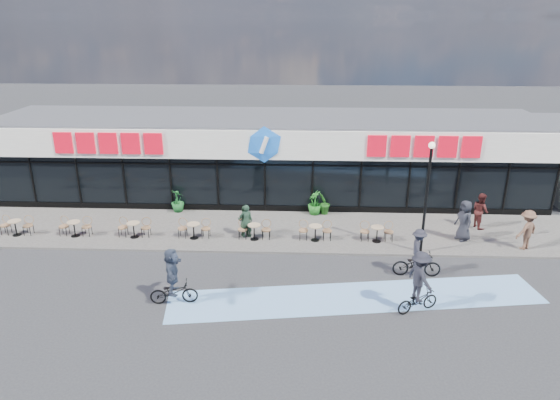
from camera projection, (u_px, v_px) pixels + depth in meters
The scene contains 23 objects.
ground at pixel (253, 276), 20.25m from camera, with size 120.00×120.00×0.00m, color #28282B.
sidewalk at pixel (262, 230), 24.45m from camera, with size 44.00×5.00×0.10m, color #635F57.
bike_lane at pixel (356, 297), 18.68m from camera, with size 14.00×2.20×0.01m, color #70A0D4.
building at pixel (268, 156), 28.74m from camera, with size 30.60×6.57×4.75m.
lamp_post at pixel (427, 188), 21.05m from camera, with size 0.28×0.28×4.98m.
bistro_set_0 at pixel (16, 225), 23.70m from camera, with size 1.54×0.62×0.90m.
bistro_set_1 at pixel (75, 226), 23.58m from camera, with size 1.54×0.62×0.90m.
bistro_set_2 at pixel (134, 227), 23.47m from camera, with size 1.54×0.62×0.90m.
bistro_set_3 at pixel (194, 229), 23.36m from camera, with size 1.54×0.62×0.90m.
bistro_set_4 at pixel (254, 230), 23.25m from camera, with size 1.54×0.62×0.90m.
bistro_set_5 at pixel (315, 231), 23.13m from camera, with size 1.54×0.62×0.90m.
bistro_set_6 at pixel (377, 232), 23.02m from camera, with size 1.54×0.62×0.90m.
potted_plant_left at pixel (178, 201), 26.46m from camera, with size 0.68×0.68×1.21m, color #175321.
potted_plant_mid at pixel (324, 203), 26.05m from camera, with size 0.67×0.54×1.22m, color #215D1A.
potted_plant_right at pixel (315, 203), 26.09m from camera, with size 0.71×0.71×1.27m, color #1D651C.
patron_left at pixel (246, 221), 23.30m from camera, with size 0.59×0.39×1.62m, color #1C3324.
patron_right at pixel (244, 221), 23.52m from camera, with size 0.72×0.56×1.48m, color #192E1E.
pedestrian_a at pixel (464, 220), 22.95m from camera, with size 0.95×0.62×1.94m, color black.
pedestrian_b at pixel (480, 211), 24.34m from camera, with size 0.86×0.67×1.77m, color #411817.
pedestrian_c at pixel (527, 230), 22.09m from camera, with size 1.18×0.68×1.83m, color brown.
cyclist_a at pixel (419, 285), 17.45m from camera, with size 1.73×1.39×2.32m.
cyclist_b at pixel (417, 258), 19.96m from camera, with size 1.94×1.05×2.04m.
cyclist_c at pixel (173, 279), 17.99m from camera, with size 1.80×1.68×2.20m.
Camera 1 is at (1.85, -17.87, 9.90)m, focal length 32.00 mm.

